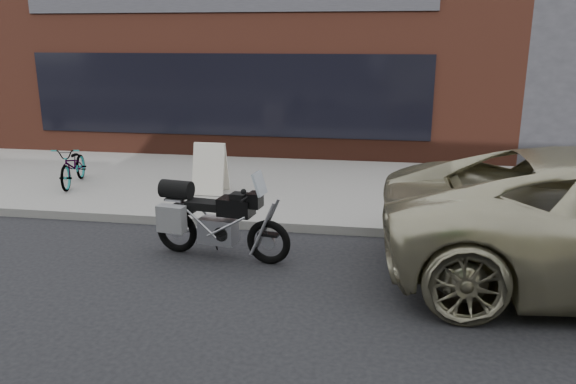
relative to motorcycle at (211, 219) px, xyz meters
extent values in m
plane|color=black|center=(0.52, -2.78, -0.57)|extent=(120.00, 120.00, 0.00)
cube|color=gray|center=(0.52, 4.22, -0.49)|extent=(44.00, 6.00, 0.15)
cube|color=#50251A|center=(-1.48, 11.22, 1.68)|extent=(14.00, 10.00, 4.50)
cube|color=black|center=(-1.48, 6.19, 1.13)|extent=(10.00, 0.08, 2.00)
cube|color=#29282E|center=(-1.48, 6.19, 3.33)|extent=(10.00, 0.08, 0.50)
torus|color=black|center=(-0.57, 0.11, -0.25)|extent=(0.65, 0.21, 0.64)
torus|color=black|center=(0.85, -0.11, -0.25)|extent=(0.65, 0.21, 0.64)
cube|color=#B7B7BC|center=(0.09, 0.01, -0.17)|extent=(0.57, 0.37, 0.37)
cube|color=black|center=(0.38, -0.04, 0.22)|extent=(0.52, 0.38, 0.25)
cube|color=black|center=(-0.10, 0.04, 0.20)|extent=(0.56, 0.35, 0.12)
cube|color=black|center=(-0.43, 0.09, 0.12)|extent=(0.32, 0.25, 0.13)
cube|color=black|center=(0.66, -0.08, 0.34)|extent=(0.21, 0.26, 0.21)
cube|color=silver|center=(0.73, -0.09, 0.58)|extent=(0.18, 0.31, 0.32)
cylinder|color=black|center=(0.60, -0.07, 0.41)|extent=(0.13, 0.67, 0.03)
cube|color=#B7B7BC|center=(-0.54, 0.11, 0.26)|extent=(0.31, 0.33, 0.03)
cube|color=slate|center=(-0.54, -0.14, 0.03)|extent=(0.43, 0.23, 0.38)
cylinder|color=black|center=(-0.54, 0.11, 0.39)|extent=(0.50, 0.34, 0.27)
cylinder|color=#B7B7BC|center=(-0.26, 0.22, -0.23)|extent=(0.54, 0.16, 0.19)
imported|color=gray|center=(-3.83, 2.97, -0.01)|extent=(0.89, 1.63, 0.81)
cube|color=white|center=(-0.89, 2.72, 0.07)|extent=(0.62, 0.31, 0.98)
cube|color=white|center=(-0.88, 2.98, 0.07)|extent=(0.62, 0.31, 0.98)
camera|label=1|loc=(2.32, -7.34, 2.52)|focal=35.00mm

